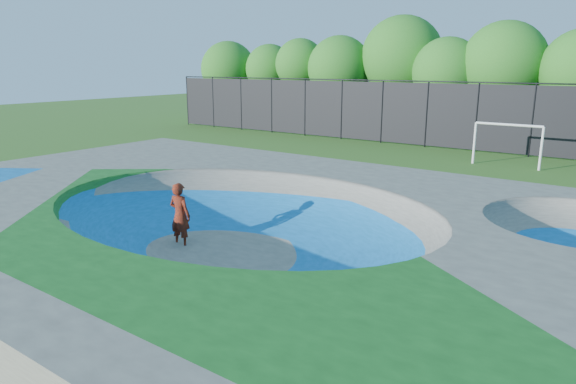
# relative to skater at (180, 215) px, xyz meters

# --- Properties ---
(ground) EXTENTS (120.00, 120.00, 0.00)m
(ground) POSITION_rel_skater_xyz_m (1.85, 0.35, -0.92)
(ground) COLOR #2F5C19
(ground) RESTS_ON ground
(skate_deck) EXTENTS (22.00, 14.00, 1.50)m
(skate_deck) POSITION_rel_skater_xyz_m (1.85, 0.35, -0.17)
(skate_deck) COLOR gray
(skate_deck) RESTS_ON ground
(skater) EXTENTS (0.71, 0.51, 1.85)m
(skater) POSITION_rel_skater_xyz_m (0.00, 0.00, 0.00)
(skater) COLOR #BB2E0E
(skater) RESTS_ON ground
(skateboard) EXTENTS (0.80, 0.31, 0.05)m
(skateboard) POSITION_rel_skater_xyz_m (0.00, 0.00, -0.90)
(skateboard) COLOR black
(skateboard) RESTS_ON ground
(soccer_goal) EXTENTS (3.28, 0.12, 2.17)m
(soccer_goal) POSITION_rel_skater_xyz_m (4.49, 17.57, 0.58)
(soccer_goal) COLOR white
(soccer_goal) RESTS_ON ground
(fence) EXTENTS (48.09, 0.09, 4.04)m
(fence) POSITION_rel_skater_xyz_m (1.85, 21.35, 1.17)
(fence) COLOR black
(fence) RESTS_ON ground
(treeline) EXTENTS (52.84, 7.70, 8.52)m
(treeline) POSITION_rel_skater_xyz_m (2.45, 26.23, 4.06)
(treeline) COLOR #3F321F
(treeline) RESTS_ON ground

